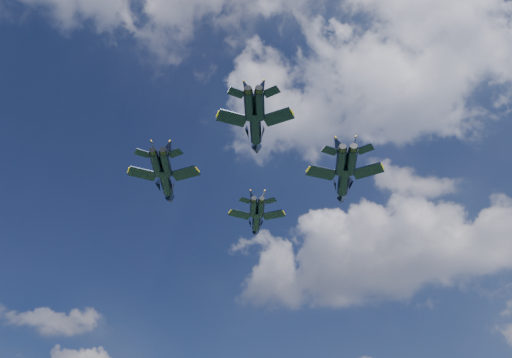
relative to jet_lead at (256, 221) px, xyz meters
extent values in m
cylinder|color=black|center=(0.24, -0.45, -0.07)|extent=(5.43, 8.34, 1.70)
cone|color=black|center=(-2.29, 4.41, -0.07)|extent=(2.56, 2.92, 1.61)
ellipsoid|color=brown|center=(-1.20, 2.32, 0.45)|extent=(2.07, 2.83, 0.78)
cube|color=black|center=(-1.92, -3.70, -0.07)|extent=(4.70, 4.90, 0.17)
cube|color=black|center=(4.13, -0.56, -0.07)|extent=(4.56, 2.86, 0.17)
cube|color=black|center=(1.23, -7.71, -0.07)|extent=(2.46, 2.67, 0.13)
cube|color=black|center=(5.60, -5.45, -0.07)|extent=(2.28, 1.44, 0.13)
cube|color=black|center=(2.14, -6.39, 1.25)|extent=(1.89, 2.22, 2.85)
cube|color=black|center=(3.99, -5.43, 1.25)|extent=(1.58, 2.75, 2.85)
cylinder|color=black|center=(-9.43, -19.54, 0.09)|extent=(5.86, 9.65, 1.95)
cone|color=black|center=(-12.07, -13.85, 0.09)|extent=(2.85, 3.33, 1.84)
ellipsoid|color=brown|center=(-10.93, -16.30, 0.68)|extent=(2.26, 3.25, 0.89)
cube|color=black|center=(-12.05, -23.14, 0.09)|extent=(5.45, 5.56, 0.19)
cube|color=black|center=(-4.98, -19.87, 0.09)|extent=(5.11, 3.06, 0.19)
cube|color=black|center=(-8.66, -27.89, 0.09)|extent=(2.86, 3.05, 0.15)
cube|color=black|center=(-3.55, -25.52, 0.09)|extent=(2.68, 1.76, 0.15)
cube|color=black|center=(-7.55, -26.42, 1.60)|extent=(2.05, 2.62, 3.26)
cube|color=black|center=(-5.39, -25.42, 1.60)|extent=(1.77, 3.18, 3.26)
cylinder|color=black|center=(21.36, -8.77, -2.30)|extent=(5.55, 9.98, 1.99)
cone|color=black|center=(18.97, -2.81, -2.30)|extent=(2.82, 3.37, 1.88)
ellipsoid|color=brown|center=(20.00, -5.38, -1.69)|extent=(2.18, 3.34, 0.91)
cube|color=black|center=(18.48, -12.30, -2.30)|extent=(5.66, 5.60, 0.20)
cube|color=black|center=(25.88, -9.34, -2.30)|extent=(5.10, 2.89, 0.20)
cube|color=black|center=(21.69, -17.34, -2.30)|extent=(2.98, 3.10, 0.15)
cube|color=black|center=(27.03, -15.20, -2.30)|extent=(2.82, 1.94, 0.15)
cube|color=black|center=(22.90, -15.90, -0.75)|extent=(1.96, 2.78, 3.33)
cube|color=black|center=(25.16, -14.99, -0.75)|extent=(1.77, 3.28, 3.33)
cylinder|color=black|center=(12.19, -26.04, -0.42)|extent=(5.29, 9.09, 1.82)
cone|color=black|center=(9.86, -20.64, -0.42)|extent=(2.63, 3.10, 1.72)
ellipsoid|color=brown|center=(10.87, -22.97, 0.13)|extent=(2.06, 3.05, 0.83)
cube|color=black|center=(9.65, -29.34, -0.42)|extent=(5.15, 5.17, 0.18)
cube|color=black|center=(16.34, -26.45, -0.42)|extent=(4.72, 2.74, 0.18)
cube|color=black|center=(12.71, -33.87, -0.42)|extent=(2.71, 2.85, 0.14)
cube|color=black|center=(17.54, -31.78, -0.42)|extent=(2.55, 1.71, 0.14)
cube|color=black|center=(13.78, -32.52, 0.99)|extent=(1.86, 2.50, 3.05)
cube|color=black|center=(15.83, -31.64, 0.99)|extent=(1.64, 2.99, 3.05)
camera|label=1|loc=(37.41, -78.95, -56.04)|focal=35.00mm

